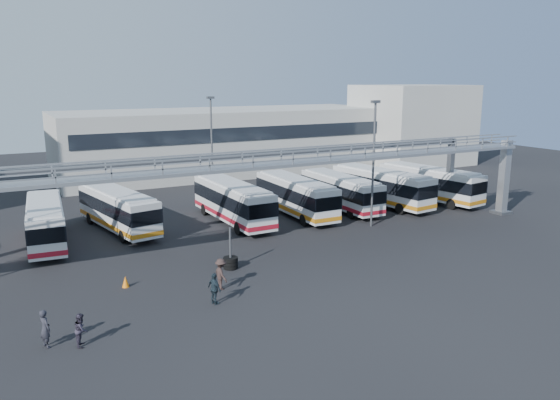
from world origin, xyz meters
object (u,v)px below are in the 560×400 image
bus_3 (118,209)px  pedestrian_a (45,329)px  bus_6 (296,195)px  pedestrian_b (81,330)px  bus_5 (233,201)px  light_pole_mid (374,157)px  light_pole_back (212,143)px  pedestrian_c (221,274)px  bus_2 (46,221)px  bus_8 (381,186)px  bus_7 (340,191)px  pedestrian_d (214,289)px  cone_right (125,282)px  bus_9 (429,183)px  tire_stack (231,262)px

bus_3 → pedestrian_a: bus_3 is taller
bus_6 → pedestrian_a: 27.15m
bus_6 → pedestrian_b: (-20.55, -16.50, -1.07)m
bus_3 → bus_5: size_ratio=0.98×
light_pole_mid → light_pole_back: (-8.00, 15.00, 0.00)m
light_pole_back → bus_6: bearing=-63.8°
bus_6 → pedestrian_c: size_ratio=6.02×
bus_2 → pedestrian_c: 16.16m
bus_8 → pedestrian_a: bus_8 is taller
pedestrian_a → pedestrian_c: (9.60, 2.76, 0.02)m
light_pole_mid → bus_7: light_pole_mid is taller
bus_2 → bus_5: 14.47m
light_pole_back → pedestrian_d: size_ratio=5.86×
pedestrian_b → cone_right: bearing=-10.9°
pedestrian_b → cone_right: pedestrian_b is taller
bus_5 → bus_9: (20.34, -1.53, -0.03)m
light_pole_back → bus_8: 16.82m
pedestrian_b → cone_right: (3.35, 6.28, -0.45)m
bus_6 → bus_7: 4.76m
bus_2 → bus_8: size_ratio=0.92×
bus_2 → bus_6: (20.35, -0.91, 0.08)m
bus_3 → pedestrian_a: size_ratio=6.14×
bus_6 → bus_7: size_ratio=1.04×
light_pole_back → pedestrian_d: light_pole_back is taller
bus_6 → bus_8: bearing=-2.1°
bus_7 → bus_6: bearing=-179.3°
light_pole_back → pedestrian_a: 30.77m
pedestrian_a → pedestrian_c: size_ratio=0.98×
bus_2 → bus_7: (25.11, -0.93, 0.00)m
cone_right → tire_stack: tire_stack is taller
light_pole_mid → bus_8: 8.77m
cone_right → bus_6: bearing=30.7°
pedestrian_c → cone_right: 5.65m
bus_8 → light_pole_mid: bearing=-140.7°
light_pole_mid → pedestrian_d: size_ratio=5.86×
bus_6 → tire_stack: 14.72m
light_pole_back → pedestrian_b: light_pole_back is taller
bus_6 → pedestrian_d: 20.19m
bus_8 → pedestrian_c: bearing=-156.3°
bus_6 → bus_8: bus_8 is taller
bus_8 → bus_9: (5.32, -0.78, -0.04)m
bus_8 → tire_stack: bearing=-160.6°
bus_7 → pedestrian_c: (-17.15, -13.11, -0.85)m
bus_2 → bus_9: 34.87m
light_pole_back → bus_8: size_ratio=0.89×
bus_5 → cone_right: bus_5 is taller
pedestrian_b → cone_right: 7.13m
bus_9 → pedestrian_a: (-36.45, -14.63, -0.96)m
light_pole_back → bus_5: size_ratio=0.91×
bus_2 → bus_5: (14.45, -0.63, 0.12)m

